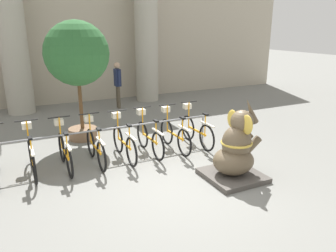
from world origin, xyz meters
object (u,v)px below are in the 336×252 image
object	(u,v)px
bicycle_6	(174,134)
bicycle_4	(124,142)
bicycle_3	(95,146)
elephant_statue	(236,152)
person_pedestrian	(118,81)
potted_tree	(77,57)
bicycle_1	(32,156)
bicycle_7	(196,130)
bicycle_2	(65,151)
bicycle_5	(149,137)

from	to	relation	value
bicycle_6	bicycle_4	bearing A→B (deg)	-179.50
bicycle_3	elephant_statue	xyz separation A→B (m)	(2.41, -2.03, 0.16)
person_pedestrian	potted_tree	bearing A→B (deg)	-123.73
bicycle_1	potted_tree	distance (m)	3.01
bicycle_4	bicycle_6	bearing A→B (deg)	0.50
bicycle_7	potted_tree	bearing A→B (deg)	144.91
bicycle_2	potted_tree	world-z (taller)	potted_tree
bicycle_3	bicycle_2	bearing A→B (deg)	-179.46
bicycle_2	elephant_statue	xyz separation A→B (m)	(3.09, -2.02, 0.16)
bicycle_6	person_pedestrian	distance (m)	4.99
bicycle_3	bicycle_5	distance (m)	1.36
bicycle_4	person_pedestrian	size ratio (longest dim) A/B	0.95
bicycle_1	bicycle_3	distance (m)	1.36
bicycle_5	potted_tree	distance (m)	2.90
bicycle_5	person_pedestrian	bearing A→B (deg)	80.81
bicycle_6	person_pedestrian	world-z (taller)	person_pedestrian
potted_tree	bicycle_5	bearing A→B (deg)	-55.82
bicycle_4	bicycle_5	world-z (taller)	same
bicycle_1	bicycle_2	size ratio (longest dim) A/B	1.00
bicycle_5	bicycle_6	distance (m)	0.68
bicycle_2	elephant_statue	distance (m)	3.70
bicycle_7	elephant_statue	size ratio (longest dim) A/B	0.98
elephant_statue	bicycle_6	bearing A→B (deg)	100.46
bicycle_4	potted_tree	world-z (taller)	potted_tree
bicycle_6	elephant_statue	distance (m)	2.06
bicycle_4	bicycle_3	bearing A→B (deg)	178.43
bicycle_1	bicycle_6	world-z (taller)	same
bicycle_3	person_pedestrian	bearing A→B (deg)	66.44
bicycle_2	bicycle_3	xyz separation A→B (m)	(0.68, 0.01, 0.00)
bicycle_1	person_pedestrian	world-z (taller)	person_pedestrian
elephant_statue	bicycle_5	bearing A→B (deg)	116.98
bicycle_3	bicycle_4	distance (m)	0.68
bicycle_4	bicycle_7	bearing A→B (deg)	1.81
bicycle_7	bicycle_6	bearing A→B (deg)	-175.58
person_pedestrian	bicycle_7	bearing A→B (deg)	-83.37
bicycle_7	potted_tree	xyz separation A→B (m)	(-2.61, 1.83, 1.86)
bicycle_1	bicycle_3	size ratio (longest dim) A/B	1.00
bicycle_4	bicycle_5	xyz separation A→B (m)	(0.68, 0.06, 0.00)
bicycle_1	bicycle_6	bearing A→B (deg)	-0.56
elephant_statue	person_pedestrian	xyz separation A→B (m)	(-0.26, 6.97, 0.48)
bicycle_5	elephant_statue	world-z (taller)	elephant_statue
bicycle_1	bicycle_6	distance (m)	3.40
bicycle_5	person_pedestrian	world-z (taller)	person_pedestrian
bicycle_7	potted_tree	distance (m)	3.69
bicycle_3	bicycle_7	xyz separation A→B (m)	(2.72, 0.05, 0.00)
bicycle_3	person_pedestrian	world-z (taller)	person_pedestrian
bicycle_2	bicycle_6	distance (m)	2.72
bicycle_1	bicycle_4	world-z (taller)	same
bicycle_1	potted_tree	bearing A→B (deg)	51.54
bicycle_5	potted_tree	xyz separation A→B (m)	(-1.25, 1.84, 1.86)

